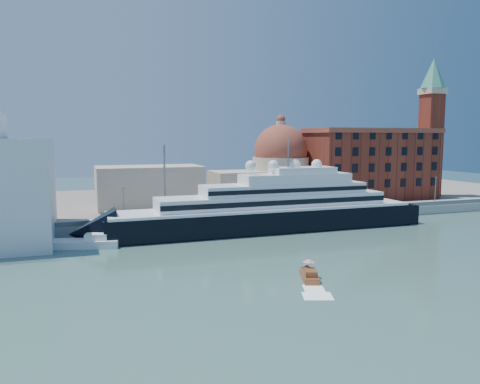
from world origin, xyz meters
name	(u,v)px	position (x,y,z in m)	size (l,w,h in m)	color
ground	(301,253)	(0.00, 0.00, 0.00)	(400.00, 400.00, 0.00)	#38615A
quay	(241,219)	(0.00, 34.00, 1.25)	(180.00, 10.00, 2.50)	gray
land	(201,200)	(0.00, 75.00, 1.00)	(260.00, 72.00, 2.00)	slate
quay_fence	(247,214)	(0.00, 29.50, 3.10)	(180.00, 0.10, 1.20)	slate
superyacht	(257,213)	(-0.04, 23.00, 4.39)	(85.07, 11.79, 25.43)	black
service_barge	(87,243)	(-38.63, 19.15, 0.86)	(13.91, 7.29, 2.98)	white
water_taxi	(309,275)	(-6.38, -15.52, 0.78)	(4.47, 7.24, 3.26)	brown
warehouse	(371,163)	(52.00, 52.00, 13.79)	(43.00, 19.00, 23.25)	maroon
campanile	(431,119)	(76.00, 52.00, 28.76)	(8.40, 8.40, 47.00)	maroon
church	(235,174)	(6.39, 57.72, 10.91)	(66.00, 18.00, 25.50)	beige
lamp_posts	(195,188)	(-12.67, 32.27, 9.84)	(120.80, 2.40, 18.00)	slate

